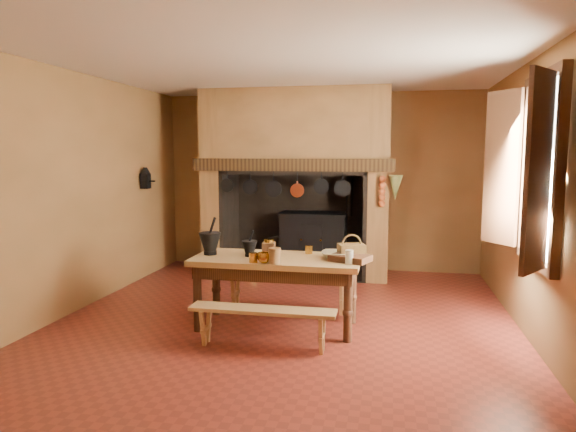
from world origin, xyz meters
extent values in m
plane|color=maroon|center=(0.00, 0.00, 0.00)|extent=(5.50, 5.50, 0.00)
plane|color=silver|center=(0.00, 0.00, 2.80)|extent=(5.50, 5.50, 0.00)
cube|color=olive|center=(0.00, 2.75, 1.40)|extent=(5.00, 0.02, 2.80)
cube|color=olive|center=(-2.50, 0.00, 1.40)|extent=(0.02, 5.50, 2.80)
cube|color=olive|center=(2.50, 0.00, 1.40)|extent=(0.02, 5.50, 2.80)
cube|color=olive|center=(0.00, -2.75, 1.40)|extent=(5.00, 0.02, 2.80)
cube|color=olive|center=(-1.55, 2.30, 1.40)|extent=(0.30, 0.90, 2.80)
cube|color=olive|center=(0.95, 2.30, 1.40)|extent=(0.30, 0.90, 2.80)
cube|color=olive|center=(-0.30, 2.30, 2.20)|extent=(2.20, 0.90, 1.20)
cube|color=#33220E|center=(-0.30, 1.90, 1.69)|extent=(2.95, 0.22, 0.18)
cube|color=black|center=(-0.30, 2.72, 0.80)|extent=(2.20, 0.06, 1.60)
cube|color=black|center=(-0.30, 2.30, 0.01)|extent=(2.20, 0.90, 0.02)
cube|color=black|center=(-0.05, 2.45, 0.45)|extent=(1.00, 0.50, 0.90)
cube|color=black|center=(-0.05, 2.43, 0.92)|extent=(1.04, 0.54, 0.04)
cube|color=black|center=(-0.05, 2.19, 0.55)|extent=(0.35, 0.02, 0.45)
cylinder|color=black|center=(0.50, 2.45, 1.25)|extent=(0.10, 0.10, 0.70)
cylinder|color=#AF7A28|center=(-0.20, 2.17, 0.55)|extent=(0.03, 0.03, 0.03)
cylinder|color=#AF7A28|center=(0.10, 2.17, 0.55)|extent=(0.03, 0.03, 0.03)
cylinder|color=#AF7A28|center=(-1.05, 2.30, 0.10)|extent=(0.40, 0.40, 0.20)
cylinder|color=#AF7A28|center=(-1.00, 2.05, 0.09)|extent=(0.34, 0.34, 0.18)
cube|color=black|center=(-1.25, 2.40, 0.08)|extent=(0.18, 0.18, 0.16)
cone|color=brown|center=(1.18, 1.79, 1.38)|extent=(0.20, 0.20, 0.35)
cube|color=white|center=(2.48, -0.40, 1.70)|extent=(0.02, 1.00, 1.60)
cube|color=#3A2112|center=(2.45, -0.40, 2.54)|extent=(0.08, 1.16, 0.08)
cube|color=#3A2112|center=(2.45, -0.40, 0.86)|extent=(0.08, 1.16, 0.08)
cube|color=#3A2112|center=(2.25, -1.08, 1.70)|extent=(0.29, 0.39, 1.60)
cube|color=#3A2112|center=(2.25, 0.28, 1.70)|extent=(0.29, 0.39, 1.60)
cube|color=black|center=(-2.42, 1.55, 1.45)|extent=(0.12, 0.12, 0.22)
cone|color=black|center=(-2.42, 1.55, 1.60)|extent=(0.16, 0.16, 0.10)
cylinder|color=black|center=(-2.33, 1.55, 1.45)|extent=(0.12, 0.02, 0.02)
cube|color=#A48A4B|center=(-0.05, -0.23, 0.73)|extent=(1.76, 0.78, 0.06)
cube|color=#3A2112|center=(-0.05, -0.23, 0.63)|extent=(1.64, 0.66, 0.14)
cylinder|color=#3A2112|center=(-0.83, -0.52, 0.35)|extent=(0.09, 0.09, 0.70)
cylinder|color=#3A2112|center=(0.73, -0.52, 0.35)|extent=(0.09, 0.09, 0.70)
cylinder|color=#3A2112|center=(-0.83, 0.06, 0.35)|extent=(0.09, 0.09, 0.70)
cylinder|color=#3A2112|center=(0.73, 0.06, 0.35)|extent=(0.09, 0.09, 0.70)
cube|color=#A48A4B|center=(-0.05, -0.86, 0.38)|extent=(1.40, 0.25, 0.04)
cube|color=#A48A4B|center=(-0.05, 0.36, 0.42)|extent=(1.58, 0.28, 0.04)
cylinder|color=black|center=(-0.79, -0.23, 0.78)|extent=(0.14, 0.14, 0.04)
cone|color=black|center=(-0.79, -0.23, 0.90)|extent=(0.24, 0.24, 0.20)
cylinder|color=black|center=(-0.76, -0.23, 1.07)|extent=(0.10, 0.04, 0.20)
cylinder|color=black|center=(-0.34, -0.25, 0.78)|extent=(0.10, 0.10, 0.03)
cone|color=black|center=(-0.34, -0.25, 0.86)|extent=(0.17, 0.17, 0.14)
cylinder|color=black|center=(-0.32, -0.25, 0.98)|extent=(0.07, 0.03, 0.14)
cube|color=#3A2112|center=(-0.16, -0.11, 0.83)|extent=(0.15, 0.15, 0.13)
cylinder|color=#AF7A28|center=(-0.16, -0.11, 0.91)|extent=(0.10, 0.10, 0.03)
cylinder|color=black|center=(-0.11, -0.11, 0.95)|extent=(0.11, 0.03, 0.04)
cylinder|color=#AF7A28|center=(-0.22, -0.54, 0.81)|extent=(0.11, 0.11, 0.10)
cylinder|color=#AF7A28|center=(0.25, 0.02, 0.81)|extent=(0.08, 0.08, 0.09)
imported|color=#C2BE95|center=(0.57, -0.17, 0.80)|extent=(0.30, 0.30, 0.07)
cylinder|color=brown|center=(0.00, -0.54, 0.84)|extent=(0.14, 0.14, 0.16)
cylinder|color=beige|center=(0.73, -0.42, 0.83)|extent=(0.09, 0.09, 0.14)
cube|color=#503618|center=(0.73, -0.13, 0.84)|extent=(0.32, 0.27, 0.15)
torus|color=#503618|center=(0.73, -0.13, 0.91)|extent=(0.21, 0.09, 0.21)
cube|color=#3A2112|center=(0.73, -0.29, 0.79)|extent=(0.45, 0.39, 0.07)
imported|color=#AF7A28|center=(-0.11, -0.54, 0.82)|extent=(0.16, 0.16, 0.11)
camera|label=1|loc=(1.11, -5.43, 1.85)|focal=32.00mm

